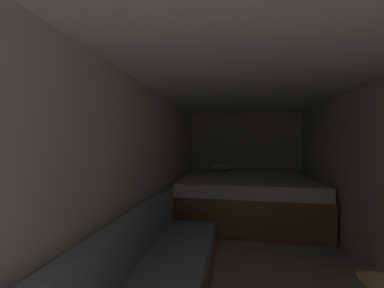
% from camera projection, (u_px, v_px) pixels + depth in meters
% --- Properties ---
extents(ground_plane, '(7.44, 7.44, 0.00)m').
position_uv_depth(ground_plane, '(254.00, 271.00, 2.57)').
color(ground_plane, '#B2A893').
extents(wall_back, '(2.49, 0.05, 2.05)m').
position_uv_depth(wall_back, '(244.00, 159.00, 5.26)').
color(wall_back, beige).
rests_on(wall_back, ground).
extents(wall_left, '(0.05, 5.44, 2.05)m').
position_uv_depth(wall_left, '(147.00, 174.00, 2.78)').
color(wall_left, beige).
rests_on(wall_left, ground).
extents(wall_right, '(0.05, 5.44, 2.05)m').
position_uv_depth(wall_right, '(381.00, 180.00, 2.34)').
color(wall_right, beige).
rests_on(wall_right, ground).
extents(ceiling_slab, '(2.49, 5.44, 0.05)m').
position_uv_depth(ceiling_slab, '(254.00, 80.00, 2.55)').
color(ceiling_slab, white).
rests_on(ceiling_slab, wall_left).
extents(bed, '(2.27, 1.89, 0.92)m').
position_uv_depth(bed, '(246.00, 198.00, 4.27)').
color(bed, olive).
rests_on(bed, ground).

